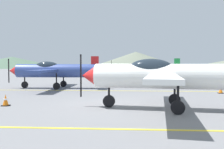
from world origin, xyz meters
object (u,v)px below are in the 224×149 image
at_px(airplane_mid, 54,70).
at_px(airplane_far, 146,69).
at_px(traffic_cone_front, 221,89).
at_px(traffic_cone_side, 6,100).
at_px(airplane_near, 165,75).
at_px(car_sedan, 115,72).

height_order(airplane_mid, airplane_far, same).
bearing_deg(traffic_cone_front, traffic_cone_side, -154.56).
xyz_separation_m(airplane_near, car_sedan, (-3.74, 27.78, -0.76)).
distance_m(airplane_near, airplane_mid, 12.72).
height_order(traffic_cone_front, traffic_cone_side, same).
xyz_separation_m(airplane_mid, traffic_cone_front, (13.37, -3.02, -1.32)).
height_order(airplane_far, traffic_cone_front, airplane_far).
bearing_deg(traffic_cone_front, airplane_mid, 167.28).
bearing_deg(airplane_far, car_sedan, 112.32).
relative_size(airplane_far, car_sedan, 2.11).
distance_m(airplane_near, traffic_cone_front, 8.46).
bearing_deg(car_sedan, airplane_far, -67.68).
bearing_deg(traffic_cone_front, airplane_near, -127.48).
bearing_deg(traffic_cone_side, traffic_cone_front, 25.44).
xyz_separation_m(airplane_mid, car_sedan, (4.55, 18.13, -0.76)).
bearing_deg(traffic_cone_side, car_sedan, 81.17).
height_order(airplane_near, traffic_cone_front, airplane_near).
xyz_separation_m(airplane_far, traffic_cone_side, (-8.44, -17.17, -1.32)).
bearing_deg(car_sedan, traffic_cone_side, -98.83).
bearing_deg(airplane_mid, traffic_cone_side, -88.18).
bearing_deg(traffic_cone_side, airplane_far, 63.81).
xyz_separation_m(car_sedan, traffic_cone_side, (-4.25, -27.37, -0.56)).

